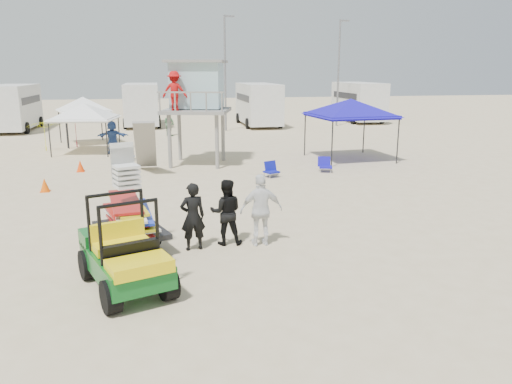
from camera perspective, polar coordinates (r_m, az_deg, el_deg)
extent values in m
plane|color=beige|center=(10.16, 0.51, -11.28)|extent=(140.00, 140.00, 0.00)
cube|color=#0D571B|center=(10.42, -14.72, -7.85)|extent=(2.00, 2.75, 0.44)
cube|color=yellow|center=(10.32, -14.81, -6.46)|extent=(1.30, 1.04, 0.24)
cylinder|color=black|center=(9.74, -18.19, -11.11)|extent=(0.48, 0.69, 0.63)
cube|color=black|center=(12.60, -14.13, -4.23)|extent=(1.98, 2.36, 0.13)
cylinder|color=black|center=(12.72, -16.70, -5.34)|extent=(0.38, 0.57, 0.53)
imported|color=black|center=(12.21, -7.24, -2.81)|extent=(0.67, 0.49, 1.68)
imported|color=black|center=(12.53, -3.44, -2.30)|extent=(0.89, 0.74, 1.67)
imported|color=white|center=(12.41, 0.60, -2.08)|extent=(1.08, 0.47, 1.83)
cylinder|color=gray|center=(22.28, -9.22, 5.62)|extent=(0.17, 0.17, 2.41)
cube|color=gray|center=(23.25, -6.80, 9.22)|extent=(3.53, 3.53, 0.15)
cube|color=#9ABFC7|center=(23.48, -6.93, 12.01)|extent=(2.63, 2.42, 2.02)
imported|color=#B20F0F|center=(22.19, -8.69, 11.33)|extent=(1.09, 0.63, 1.69)
cylinder|color=black|center=(22.83, 8.24, 5.59)|extent=(0.06, 0.06, 2.20)
pyramid|color=#1810AE|center=(24.79, 10.81, 10.44)|extent=(3.78, 3.78, 0.80)
cube|color=#1810AE|center=(24.85, 10.72, 8.60)|extent=(3.78, 3.78, 0.18)
cylinder|color=black|center=(26.91, -22.20, 5.58)|extent=(0.06, 0.06, 1.86)
pyramid|color=white|center=(27.91, -19.10, 9.58)|extent=(3.39, 3.39, 0.80)
cube|color=white|center=(27.97, -18.97, 7.95)|extent=(3.39, 3.39, 0.18)
cylinder|color=black|center=(30.45, -21.58, 6.63)|extent=(0.06, 0.06, 2.02)
pyramid|color=white|center=(31.34, -19.20, 10.24)|extent=(3.33, 3.33, 0.80)
cube|color=white|center=(31.39, -19.09, 8.78)|extent=(3.33, 3.33, 0.18)
imported|color=#A91226|center=(30.22, -19.87, 6.57)|extent=(2.71, 2.72, 1.86)
imported|color=#EEF215|center=(29.43, -22.95, 5.92)|extent=(2.45, 2.46, 1.64)
cone|color=#F15707|center=(19.61, -23.00, 0.75)|extent=(0.34, 0.34, 0.50)
cone|color=#FF4008|center=(22.93, -19.44, 2.82)|extent=(0.34, 0.34, 0.50)
cube|color=#0F3BAC|center=(25.15, -14.46, 4.01)|extent=(0.68, 0.65, 0.06)
cube|color=#0F3BAC|center=(25.36, -14.46, 4.55)|extent=(0.57, 0.34, 0.44)
cylinder|color=#B2B2B7|center=(24.99, -14.97, 3.64)|extent=(0.03, 0.03, 0.20)
cube|color=#0E139B|center=(20.53, 1.78, 2.31)|extent=(0.69, 0.67, 0.06)
cube|color=#0E139B|center=(20.72, 1.64, 2.98)|extent=(0.56, 0.37, 0.44)
cylinder|color=#B2B2B7|center=(20.31, 1.30, 1.85)|extent=(0.03, 0.03, 0.20)
cube|color=#150FAC|center=(21.76, 7.96, 2.84)|extent=(0.66, 0.63, 0.06)
cube|color=#150FAC|center=(21.94, 7.78, 3.47)|extent=(0.57, 0.32, 0.44)
cylinder|color=#B2B2B7|center=(21.52, 7.57, 2.41)|extent=(0.03, 0.03, 0.20)
cube|color=silver|center=(40.39, -25.98, 8.81)|extent=(2.50, 6.80, 3.00)
cube|color=black|center=(40.36, -26.05, 9.44)|extent=(2.54, 5.44, 0.50)
cube|color=silver|center=(40.61, -12.92, 9.85)|extent=(2.50, 6.50, 3.00)
cube|color=black|center=(40.58, -12.95, 10.49)|extent=(2.54, 5.20, 0.50)
cylinder|color=black|center=(38.70, -14.75, 7.56)|extent=(0.25, 0.80, 0.80)
cube|color=silver|center=(39.88, 0.26, 10.13)|extent=(2.50, 7.00, 3.00)
cube|color=black|center=(39.85, 0.26, 10.77)|extent=(2.54, 5.60, 0.50)
cylinder|color=black|center=(37.57, -0.95, 7.83)|extent=(0.25, 0.80, 0.80)
cube|color=silver|center=(43.96, 11.62, 10.19)|extent=(2.50, 6.60, 3.00)
cube|color=black|center=(43.93, 11.65, 10.78)|extent=(2.54, 5.28, 0.50)
cylinder|color=black|center=(41.64, 11.05, 8.17)|extent=(0.25, 0.80, 0.80)
cylinder|color=slate|center=(36.34, -3.54, 13.30)|extent=(0.14, 0.14, 8.00)
cylinder|color=slate|center=(39.99, 9.39, 13.19)|extent=(0.14, 0.14, 8.00)
imported|color=#45734E|center=(34.15, -9.89, 7.71)|extent=(0.98, 0.98, 1.60)
imported|color=#325098|center=(27.40, -16.08, 6.05)|extent=(1.63, 0.60, 1.73)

